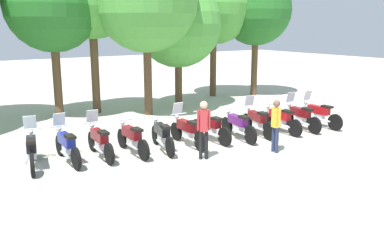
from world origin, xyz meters
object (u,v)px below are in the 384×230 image
at_px(motorcycle_10, 300,116).
at_px(tree_5, 178,24).
at_px(motorcycle_11, 319,114).
at_px(tree_4, 146,1).
at_px(motorcycle_7, 238,125).
at_px(motorcycle_0, 32,149).
at_px(motorcycle_1, 67,145).
at_px(motorcycle_2, 100,141).
at_px(motorcycle_5, 187,130).
at_px(motorcycle_9, 280,119).
at_px(motorcycle_3, 132,138).
at_px(tree_6, 214,4).
at_px(person_1, 204,125).
at_px(tree_7, 256,10).
at_px(motorcycle_8, 257,121).
at_px(motorcycle_6, 210,127).
at_px(motorcycle_4, 162,135).
at_px(person_0, 276,122).
at_px(tree_2, 52,5).

bearing_deg(motorcycle_10, tree_5, 20.33).
relative_size(motorcycle_10, motorcycle_11, 1.00).
relative_size(motorcycle_10, tree_4, 0.30).
relative_size(motorcycle_7, tree_4, 0.30).
height_order(motorcycle_0, motorcycle_1, same).
relative_size(motorcycle_2, motorcycle_10, 1.00).
xyz_separation_m(motorcycle_2, motorcycle_5, (2.89, -0.42, 0.00)).
relative_size(motorcycle_5, motorcycle_9, 1.00).
bearing_deg(motorcycle_3, tree_6, -48.73).
bearing_deg(motorcycle_11, person_1, 98.73).
bearing_deg(tree_7, motorcycle_11, -112.78).
relative_size(motorcycle_3, motorcycle_11, 1.00).
distance_m(motorcycle_0, motorcycle_8, 7.77).
relative_size(motorcycle_0, motorcycle_5, 0.99).
height_order(motorcycle_3, motorcycle_5, motorcycle_5).
bearing_deg(motorcycle_3, motorcycle_1, 80.69).
bearing_deg(tree_6, motorcycle_8, -115.51).
relative_size(motorcycle_8, person_1, 1.22).
distance_m(motorcycle_6, tree_6, 10.40).
bearing_deg(motorcycle_8, motorcycle_6, 95.06).
xyz_separation_m(motorcycle_0, motorcycle_1, (0.96, -0.11, 0.00)).
xyz_separation_m(motorcycle_5, person_1, (-0.37, -1.48, 0.53)).
distance_m(motorcycle_4, motorcycle_9, 4.84).
xyz_separation_m(motorcycle_0, motorcycle_10, (9.64, -1.20, 0.00)).
bearing_deg(motorcycle_10, motorcycle_6, 89.13).
distance_m(motorcycle_5, motorcycle_7, 1.96).
height_order(motorcycle_2, motorcycle_7, motorcycle_2).
height_order(motorcycle_1, person_0, person_0).
height_order(motorcycle_0, tree_5, tree_5).
bearing_deg(motorcycle_2, person_1, -124.64).
height_order(motorcycle_6, person_0, person_0).
xyz_separation_m(motorcycle_1, motorcycle_11, (9.65, -1.19, 0.00)).
xyz_separation_m(motorcycle_4, motorcycle_8, (3.86, -0.24, 0.01)).
xyz_separation_m(motorcycle_8, person_1, (-3.27, -1.24, 0.53)).
relative_size(motorcycle_11, tree_4, 0.30).
xyz_separation_m(motorcycle_0, motorcycle_2, (1.92, -0.22, 0.00)).
bearing_deg(tree_6, tree_2, -175.37).
bearing_deg(person_0, motorcycle_10, 34.43).
height_order(motorcycle_6, person_1, person_1).
bearing_deg(motorcycle_8, tree_5, 8.33).
bearing_deg(tree_4, motorcycle_8, -71.92).
bearing_deg(motorcycle_2, motorcycle_4, -99.82).
distance_m(motorcycle_11, tree_5, 7.89).
relative_size(motorcycle_7, person_1, 1.23).
bearing_deg(motorcycle_7, tree_5, -5.27).
bearing_deg(person_1, motorcycle_0, -83.30).
height_order(motorcycle_0, motorcycle_10, same).
height_order(tree_5, tree_7, tree_7).
bearing_deg(person_0, motorcycle_9, 46.95).
bearing_deg(tree_7, motorcycle_4, -146.39).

